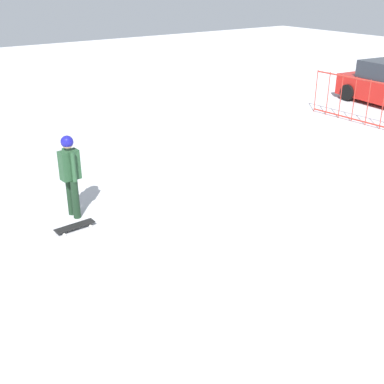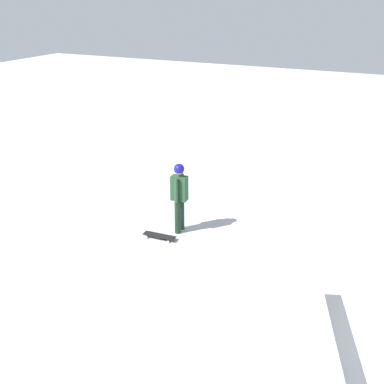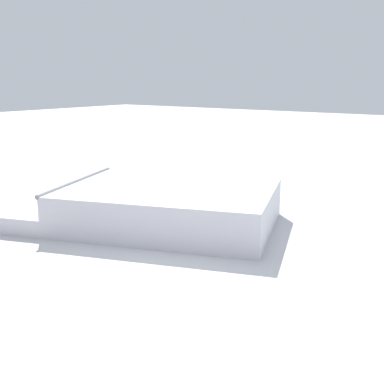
% 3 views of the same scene
% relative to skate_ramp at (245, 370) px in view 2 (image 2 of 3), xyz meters
% --- Properties ---
extents(ground_plane, '(60.00, 60.00, 0.00)m').
position_rel_skate_ramp_xyz_m(ground_plane, '(-1.25, 0.14, -0.32)').
color(ground_plane, silver).
extents(skate_ramp, '(5.96, 4.27, 0.74)m').
position_rel_skate_ramp_xyz_m(skate_ramp, '(0.00, 0.00, 0.00)').
color(skate_ramp, silver).
rests_on(skate_ramp, ground).
extents(skater, '(0.44, 0.40, 1.73)m').
position_rel_skate_ramp_xyz_m(skater, '(-4.13, -3.20, 0.69)').
color(skater, black).
rests_on(skater, ground).
extents(skateboard, '(0.29, 0.81, 0.09)m').
position_rel_skate_ramp_xyz_m(skateboard, '(-3.55, -3.45, -0.24)').
color(skateboard, black).
rests_on(skateboard, ground).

